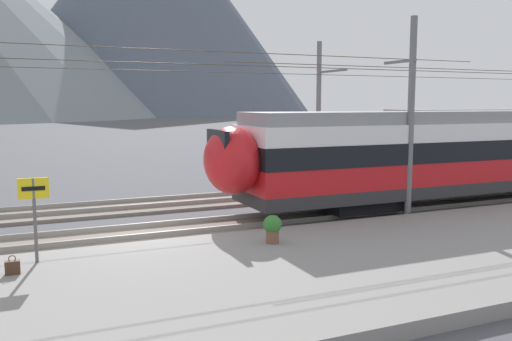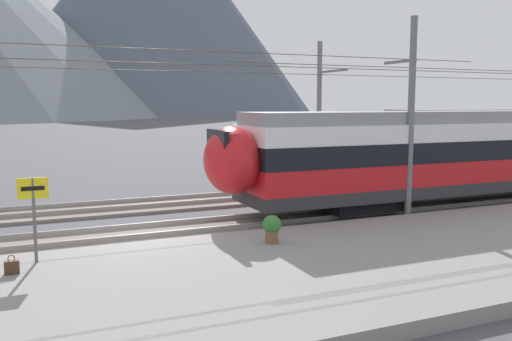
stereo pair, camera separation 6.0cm
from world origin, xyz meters
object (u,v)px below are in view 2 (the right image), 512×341
catenary_mast_mid (409,115)px  potted_plant_platform_edge (272,227)px  platform_sign (33,201)px  train_near_platform (488,150)px  catenary_mast_far_side (321,110)px  handbag_beside_passenger (12,267)px

catenary_mast_mid → potted_plant_platform_edge: catenary_mast_mid is taller
platform_sign → potted_plant_platform_edge: (5.99, -0.64, -1.06)m
platform_sign → potted_plant_platform_edge: platform_sign is taller
train_near_platform → catenary_mast_far_side: 8.10m
platform_sign → train_near_platform: bearing=9.2°
train_near_platform → handbag_beside_passenger: (-18.05, -3.60, -1.73)m
catenary_mast_mid → catenary_mast_far_side: catenary_mast_far_side is taller
platform_sign → handbag_beside_passenger: size_ratio=4.70×
potted_plant_platform_edge → catenary_mast_mid: bearing=19.1°
train_near_platform → catenary_mast_mid: size_ratio=0.49×
platform_sign → potted_plant_platform_edge: size_ratio=2.64×
catenary_mast_mid → train_near_platform: bearing=13.9°
train_near_platform → handbag_beside_passenger: train_near_platform is taller
catenary_mast_far_side → train_near_platform: bearing=-60.4°
catenary_mast_mid → catenary_mast_far_side: bearing=81.3°
catenary_mast_mid → handbag_beside_passenger: 13.47m
catenary_mast_far_side → platform_sign: catenary_mast_far_side is taller
potted_plant_platform_edge → catenary_mast_far_side: bearing=53.8°
catenary_mast_mid → catenary_mast_far_side: (1.26, 8.18, 0.08)m
catenary_mast_mid → potted_plant_platform_edge: size_ratio=62.88×
train_near_platform → catenary_mast_mid: 5.56m
train_near_platform → potted_plant_platform_edge: 12.12m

